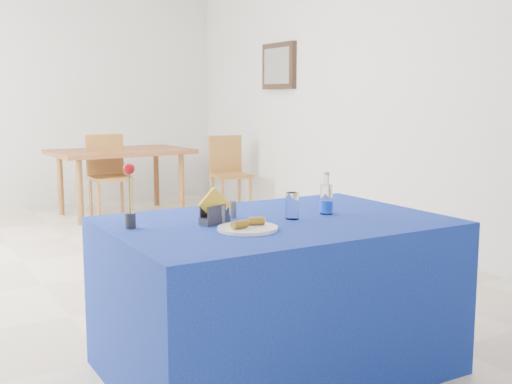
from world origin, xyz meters
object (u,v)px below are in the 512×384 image
plate (248,228)px  blue_table (276,295)px  chair_bg_right (228,168)px  water_bottle (326,200)px  oak_table (120,156)px  chair_bg_left (108,170)px

plate → blue_table: (0.24, 0.14, -0.39)m
chair_bg_right → water_bottle: bearing=-104.1°
water_bottle → chair_bg_right: size_ratio=0.24×
blue_table → oak_table: (0.72, 4.54, 0.30)m
blue_table → chair_bg_right: chair_bg_right is taller
plate → chair_bg_right: 4.68m
blue_table → oak_table: 4.60m
plate → oak_table: bearing=78.3°
blue_table → chair_bg_left: bearing=83.2°
water_bottle → oak_table: size_ratio=0.14×
oak_table → chair_bg_left: chair_bg_left is taller
blue_table → plate: bearing=-149.1°
plate → chair_bg_left: (0.77, 4.53, -0.23)m
water_bottle → chair_bg_left: size_ratio=0.23×
oak_table → chair_bg_left: 0.28m
plate → water_bottle: size_ratio=1.27×
blue_table → chair_bg_left: 4.42m
chair_bg_right → oak_table: bearing=162.9°
chair_bg_right → chair_bg_left: bearing=171.9°
water_bottle → oak_table: water_bottle is taller
blue_table → water_bottle: (0.30, 0.00, 0.45)m
plate → water_bottle: bearing=15.3°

